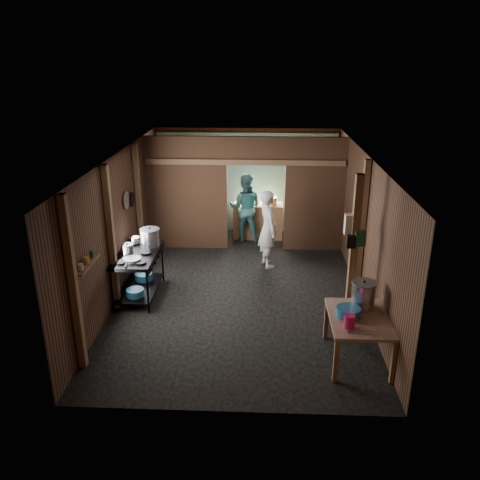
{
  "coord_description": "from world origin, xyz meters",
  "views": [
    {
      "loc": [
        0.38,
        -8.61,
        4.27
      ],
      "look_at": [
        0.0,
        -0.2,
        1.1
      ],
      "focal_mm": 36.98,
      "sensor_mm": 36.0,
      "label": 1
    }
  ],
  "objects_px": {
    "gas_range": "(139,275)",
    "pink_bucket": "(349,321)",
    "stove_pot_large": "(150,238)",
    "cook": "(268,229)",
    "yellow_tub": "(270,201)",
    "stock_pot": "(363,295)",
    "prep_table": "(358,338)"
  },
  "relations": [
    {
      "from": "gas_range",
      "to": "stock_pot",
      "type": "height_order",
      "value": "stock_pot"
    },
    {
      "from": "gas_range",
      "to": "pink_bucket",
      "type": "height_order",
      "value": "pink_bucket"
    },
    {
      "from": "prep_table",
      "to": "yellow_tub",
      "type": "height_order",
      "value": "yellow_tub"
    },
    {
      "from": "stock_pot",
      "to": "yellow_tub",
      "type": "xyz_separation_m",
      "value": [
        -1.34,
        4.89,
        0.04
      ]
    },
    {
      "from": "pink_bucket",
      "to": "yellow_tub",
      "type": "height_order",
      "value": "yellow_tub"
    },
    {
      "from": "gas_range",
      "to": "cook",
      "type": "relative_size",
      "value": 0.87
    },
    {
      "from": "prep_table",
      "to": "pink_bucket",
      "type": "height_order",
      "value": "pink_bucket"
    },
    {
      "from": "pink_bucket",
      "to": "yellow_tub",
      "type": "distance_m",
      "value": 5.59
    },
    {
      "from": "prep_table",
      "to": "yellow_tub",
      "type": "bearing_deg",
      "value": 103.49
    },
    {
      "from": "gas_range",
      "to": "yellow_tub",
      "type": "xyz_separation_m",
      "value": [
        2.46,
        3.29,
        0.51
      ]
    },
    {
      "from": "stove_pot_large",
      "to": "stock_pot",
      "type": "bearing_deg",
      "value": -28.65
    },
    {
      "from": "prep_table",
      "to": "pink_bucket",
      "type": "xyz_separation_m",
      "value": [
        -0.2,
        -0.29,
        0.45
      ]
    },
    {
      "from": "gas_range",
      "to": "stock_pot",
      "type": "relative_size",
      "value": 3.33
    },
    {
      "from": "gas_range",
      "to": "pink_bucket",
      "type": "xyz_separation_m",
      "value": [
        3.51,
        -2.2,
        0.37
      ]
    },
    {
      "from": "gas_range",
      "to": "stove_pot_large",
      "type": "height_order",
      "value": "stove_pot_large"
    },
    {
      "from": "prep_table",
      "to": "stove_pot_large",
      "type": "relative_size",
      "value": 3.27
    },
    {
      "from": "prep_table",
      "to": "pink_bucket",
      "type": "relative_size",
      "value": 6.31
    },
    {
      "from": "yellow_tub",
      "to": "stove_pot_large",
      "type": "bearing_deg",
      "value": -128.22
    },
    {
      "from": "cook",
      "to": "stock_pot",
      "type": "bearing_deg",
      "value": -174.22
    },
    {
      "from": "cook",
      "to": "yellow_tub",
      "type": "bearing_deg",
      "value": -20.02
    },
    {
      "from": "prep_table",
      "to": "stove_pot_large",
      "type": "distance_m",
      "value": 4.27
    },
    {
      "from": "stove_pot_large",
      "to": "cook",
      "type": "height_order",
      "value": "cook"
    },
    {
      "from": "gas_range",
      "to": "cook",
      "type": "xyz_separation_m",
      "value": [
        2.41,
        1.54,
        0.4
      ]
    },
    {
      "from": "prep_table",
      "to": "gas_range",
      "type": "bearing_deg",
      "value": 152.77
    },
    {
      "from": "stock_pot",
      "to": "pink_bucket",
      "type": "height_order",
      "value": "stock_pot"
    },
    {
      "from": "stock_pot",
      "to": "cook",
      "type": "xyz_separation_m",
      "value": [
        -1.39,
        3.14,
        -0.07
      ]
    },
    {
      "from": "gas_range",
      "to": "pink_bucket",
      "type": "relative_size",
      "value": 7.66
    },
    {
      "from": "prep_table",
      "to": "yellow_tub",
      "type": "xyz_separation_m",
      "value": [
        -1.25,
        5.2,
        0.59
      ]
    },
    {
      "from": "gas_range",
      "to": "stove_pot_large",
      "type": "xyz_separation_m",
      "value": [
        0.17,
        0.38,
        0.59
      ]
    },
    {
      "from": "yellow_tub",
      "to": "prep_table",
      "type": "bearing_deg",
      "value": -76.51
    },
    {
      "from": "prep_table",
      "to": "yellow_tub",
      "type": "relative_size",
      "value": 3.56
    },
    {
      "from": "gas_range",
      "to": "yellow_tub",
      "type": "relative_size",
      "value": 4.33
    }
  ]
}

